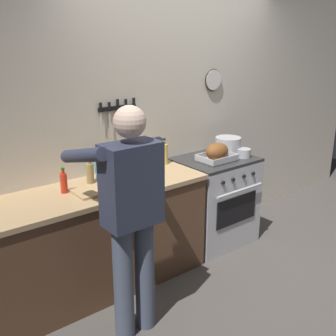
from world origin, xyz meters
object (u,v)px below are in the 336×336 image
person_cook (131,210)px  bottle_cooking_oil (164,153)px  stove (214,200)px  stock_pot (228,146)px  bottle_vinegar (90,173)px  bottle_dish_soap (99,167)px  bottle_hot_sauce (64,182)px  roasting_pan (217,153)px  saucepan (244,153)px  bottle_wine_red (118,165)px  cutting_board (97,190)px  bottle_olive_oil (135,157)px

person_cook → bottle_cooking_oil: person_cook is taller
stove → person_cook: 1.64m
person_cook → stock_pot: bearing=-64.9°
bottle_vinegar → bottle_dish_soap: bottle_dish_soap is taller
stove → bottle_hot_sauce: bearing=177.9°
roasting_pan → bottle_hot_sauce: bearing=175.0°
bottle_cooking_oil → roasting_pan: bearing=-27.5°
roasting_pan → saucepan: bearing=-13.8°
saucepan → bottle_vinegar: size_ratio=0.63×
person_cook → bottle_vinegar: size_ratio=7.62×
stove → person_cook: size_ratio=0.54×
saucepan → bottle_dish_soap: size_ratio=0.56×
person_cook → bottle_vinegar: bearing=-4.8°
person_cook → bottle_wine_red: 0.79m
bottle_hot_sauce → bottle_wine_red: (0.50, 0.01, 0.04)m
bottle_hot_sauce → bottle_cooking_oil: bottle_cooking_oil is taller
bottle_wine_red → cutting_board: bearing=-153.3°
saucepan → person_cook: bearing=-163.7°
bottle_vinegar → bottle_dish_soap: bearing=28.5°
bottle_cooking_oil → bottle_vinegar: bearing=-177.2°
person_cook → bottle_olive_oil: bearing=-32.5°
cutting_board → bottle_wine_red: bearing=26.7°
roasting_pan → bottle_dish_soap: bottle_dish_soap is taller
cutting_board → bottle_vinegar: bottle_vinegar is taller
person_cook → roasting_pan: person_cook is taller
bottle_hot_sauce → bottle_wine_red: 0.50m
bottle_olive_oil → bottle_wine_red: bottle_olive_oil is taller
roasting_pan → saucepan: size_ratio=2.56×
bottle_hot_sauce → bottle_vinegar: bearing=14.8°
bottle_dish_soap → person_cook: bearing=-105.4°
cutting_board → bottle_olive_oil: bottle_olive_oil is taller
bottle_dish_soap → bottle_wine_red: bearing=-46.6°
person_cook → saucepan: (1.68, 0.49, -0.01)m
bottle_wine_red → saucepan: bearing=-9.5°
saucepan → stock_pot: bearing=110.6°
roasting_pan → stock_pot: size_ratio=1.36×
stove → bottle_vinegar: bottle_vinegar is taller
person_cook → saucepan: 1.74m
cutting_board → bottle_dish_soap: 0.33m
stock_pot → bottle_dish_soap: 1.40m
bottle_dish_soap → bottle_cooking_oil: bottle_cooking_oil is taller
stock_pot → cutting_board: stock_pot is taller
stock_pot → bottle_dish_soap: bottle_dish_soap is taller
stove → roasting_pan: size_ratio=2.56×
stove → bottle_wine_red: (-1.08, 0.07, 0.58)m
cutting_board → bottle_hot_sauce: bottle_hot_sauce is taller
stock_pot → bottle_olive_oil: size_ratio=0.84×
saucepan → cutting_board: (-1.62, 0.08, -0.03)m
person_cook → bottle_dish_soap: bearing=-12.2°
stock_pot → bottle_vinegar: size_ratio=1.19×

